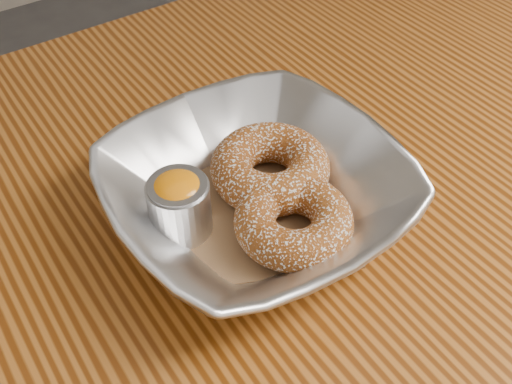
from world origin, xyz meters
TOP-DOWN VIEW (x-y plane):
  - table at (0.00, 0.00)m, footprint 1.20×0.80m
  - serving_bowl at (0.01, 0.03)m, footprint 0.24×0.24m
  - parchment at (0.01, 0.03)m, footprint 0.19×0.19m
  - donut_back at (0.04, 0.05)m, footprint 0.13×0.13m
  - donut_front at (0.02, -0.01)m, footprint 0.12×0.12m
  - ramekin at (-0.05, 0.05)m, footprint 0.05×0.05m

SIDE VIEW (x-z plane):
  - table at x=0.00m, z-range 0.28..1.03m
  - parchment at x=0.01m, z-range 0.76..0.76m
  - donut_front at x=0.02m, z-range 0.76..0.79m
  - donut_back at x=0.04m, z-range 0.76..0.80m
  - serving_bowl at x=0.01m, z-range 0.75..0.81m
  - ramekin at x=-0.05m, z-range 0.76..0.81m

